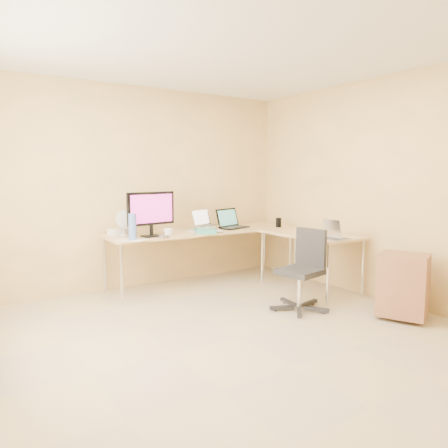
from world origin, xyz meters
TOP-DOWN VIEW (x-y plane):
  - floor at (0.00, 0.00)m, footprint 4.50×4.50m
  - ceiling at (0.00, 0.00)m, footprint 4.50×4.50m
  - wall_back at (0.00, 2.25)m, footprint 4.50×0.00m
  - wall_right at (2.10, 0.00)m, footprint 0.00×4.50m
  - desk_main at (0.72, 1.85)m, footprint 2.65×0.70m
  - desk_return at (1.70, 0.85)m, footprint 0.70×1.30m
  - monitor at (-0.11, 1.70)m, footprint 0.66×0.30m
  - book_stack at (0.61, 1.64)m, footprint 0.36×0.41m
  - laptop_center at (0.71, 1.78)m, footprint 0.44×0.39m
  - laptop_black at (1.17, 1.82)m, footprint 0.51×0.43m
  - keyboard at (0.70, 1.83)m, footprint 0.44×0.16m
  - mouse at (0.77, 1.55)m, footprint 0.12×0.09m
  - mug at (0.05, 1.56)m, footprint 0.12×0.12m
  - cd_stack at (-0.01, 1.55)m, footprint 0.18×0.18m
  - water_bottle at (-0.40, 1.55)m, footprint 0.11×0.11m
  - papers at (-0.40, 1.57)m, footprint 0.35×0.38m
  - white_box at (-0.40, 2.05)m, footprint 0.24×0.20m
  - desk_fan at (-0.35, 1.97)m, footprint 0.25×0.25m
  - black_cup at (1.77, 1.55)m, footprint 0.10×0.10m
  - laptop_return at (1.60, 0.31)m, footprint 0.31×0.26m
  - office_chair at (1.01, 0.29)m, footprint 0.63×0.63m
  - cabinet at (1.69, -0.51)m, footprint 0.53×0.58m

SIDE VIEW (x-z plane):
  - floor at x=0.00m, z-range 0.00..0.00m
  - cabinet at x=1.69m, z-range 0.04..0.68m
  - desk_main at x=0.72m, z-range 0.00..0.73m
  - desk_return at x=1.70m, z-range 0.00..0.73m
  - office_chair at x=1.01m, z-range 0.05..0.95m
  - papers at x=-0.40m, z-range 0.73..0.74m
  - keyboard at x=0.70m, z-range 0.73..0.75m
  - cd_stack at x=-0.01m, z-range 0.73..0.76m
  - mouse at x=0.77m, z-range 0.73..0.77m
  - book_stack at x=0.61m, z-range 0.73..0.79m
  - white_box at x=-0.40m, z-range 0.73..0.81m
  - mug at x=0.05m, z-range 0.73..0.83m
  - black_cup at x=1.77m, z-range 0.73..0.86m
  - laptop_return at x=1.60m, z-range 0.73..0.92m
  - laptop_black at x=1.17m, z-range 0.73..1.00m
  - desk_fan at x=-0.35m, z-range 0.73..1.02m
  - water_bottle at x=-0.40m, z-range 0.73..1.04m
  - laptop_center at x=0.71m, z-range 0.79..1.02m
  - monitor at x=-0.11m, z-range 0.73..1.28m
  - wall_back at x=0.00m, z-range -0.95..3.55m
  - wall_right at x=2.10m, z-range -0.95..3.55m
  - ceiling at x=0.00m, z-range 2.60..2.60m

